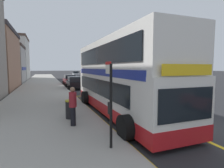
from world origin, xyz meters
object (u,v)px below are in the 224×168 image
object	(u,v)px
pedestrian_waiting_near_sign	(73,105)
litter_bin	(70,109)
parked_car_black_far	(74,83)
parked_car_silver_ahead	(76,74)
parked_car_maroon_across	(70,80)
double_decker_bus	(118,79)
bus_stop_sign	(110,98)

from	to	relation	value
pedestrian_waiting_near_sign	litter_bin	distance (m)	1.33
parked_car_black_far	parked_car_silver_ahead	world-z (taller)	same
pedestrian_waiting_near_sign	parked_car_maroon_across	bearing A→B (deg)	82.79
parked_car_black_far	pedestrian_waiting_near_sign	size ratio (longest dim) A/B	2.36
litter_bin	parked_car_silver_ahead	bearing A→B (deg)	80.29
parked_car_silver_ahead	pedestrian_waiting_near_sign	size ratio (longest dim) A/B	2.36
parked_car_silver_ahead	litter_bin	bearing A→B (deg)	-98.71
double_decker_bus	parked_car_silver_ahead	bearing A→B (deg)	83.73
parked_car_maroon_across	pedestrian_waiting_near_sign	bearing A→B (deg)	-97.47
double_decker_bus	parked_car_black_far	xyz separation A→B (m)	(-0.57, 13.41, -1.27)
parked_car_silver_ahead	pedestrian_waiting_near_sign	world-z (taller)	pedestrian_waiting_near_sign
double_decker_bus	parked_car_maroon_across	bearing A→B (deg)	91.25
double_decker_bus	bus_stop_sign	size ratio (longest dim) A/B	3.98
parked_car_black_far	litter_bin	xyz separation A→B (m)	(-2.46, -14.15, -0.17)
parked_car_silver_ahead	double_decker_bus	bearing A→B (deg)	-95.27
bus_stop_sign	litter_bin	bearing A→B (deg)	101.23
double_decker_bus	bus_stop_sign	distance (m)	5.17
parked_car_black_far	litter_bin	world-z (taller)	parked_car_black_far
bus_stop_sign	parked_car_maroon_across	xyz separation A→B (m)	(1.84, 23.68, -0.99)
pedestrian_waiting_near_sign	parked_car_silver_ahead	bearing A→B (deg)	80.48
double_decker_bus	parked_car_silver_ahead	xyz separation A→B (m)	(5.21, 47.41, -1.27)
pedestrian_waiting_near_sign	litter_bin	bearing A→B (deg)	87.93
parked_car_black_far	parked_car_silver_ahead	bearing A→B (deg)	-99.50
double_decker_bus	bus_stop_sign	world-z (taller)	double_decker_bus
pedestrian_waiting_near_sign	litter_bin	xyz separation A→B (m)	(0.04, 1.24, -0.48)
bus_stop_sign	litter_bin	size ratio (longest dim) A/B	2.92
litter_bin	pedestrian_waiting_near_sign	bearing A→B (deg)	-92.07
parked_car_black_far	parked_car_silver_ahead	distance (m)	34.48
parked_car_maroon_across	bus_stop_sign	bearing A→B (deg)	-94.69
parked_car_silver_ahead	parked_car_maroon_across	bearing A→B (deg)	-100.21
bus_stop_sign	litter_bin	xyz separation A→B (m)	(-0.78, 3.91, -1.16)
bus_stop_sign	double_decker_bus	bearing A→B (deg)	64.13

